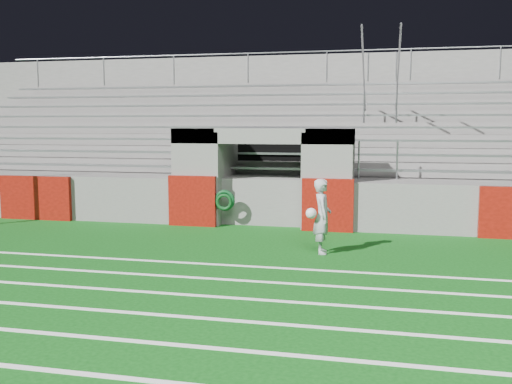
# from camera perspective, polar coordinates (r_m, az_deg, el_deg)

# --- Properties ---
(ground) EXTENTS (90.00, 90.00, 0.00)m
(ground) POSITION_cam_1_polar(r_m,az_deg,el_deg) (12.10, -2.82, -6.14)
(ground) COLOR #0B450F
(ground) RESTS_ON ground
(field_markings) EXTENTS (28.00, 8.09, 0.01)m
(field_markings) POSITION_cam_1_polar(r_m,az_deg,el_deg) (7.60, -13.28, -14.20)
(field_markings) COLOR white
(field_markings) RESTS_ON ground
(stadium_structure) EXTENTS (26.00, 8.48, 5.42)m
(stadium_structure) POSITION_cam_1_polar(r_m,az_deg,el_deg) (19.63, 3.41, 3.23)
(stadium_structure) COLOR #62605D
(stadium_structure) RESTS_ON ground
(goalkeeper_with_ball) EXTENTS (0.56, 0.64, 1.58)m
(goalkeeper_with_ball) POSITION_cam_1_polar(r_m,az_deg,el_deg) (12.03, 6.61, -2.41)
(goalkeeper_with_ball) COLOR #A1A5AA
(goalkeeper_with_ball) RESTS_ON ground
(hose_coil) EXTENTS (0.56, 0.14, 0.56)m
(hose_coil) POSITION_cam_1_polar(r_m,az_deg,el_deg) (15.00, -3.17, -0.90)
(hose_coil) COLOR #0C3E1B
(hose_coil) RESTS_ON ground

